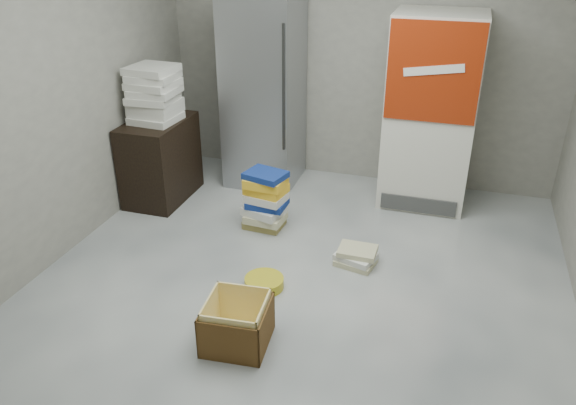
% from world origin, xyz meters
% --- Properties ---
extents(ground, '(5.00, 5.00, 0.00)m').
position_xyz_m(ground, '(0.00, 0.00, 0.00)').
color(ground, silver).
rests_on(ground, ground).
extents(room_shell, '(4.04, 5.04, 2.82)m').
position_xyz_m(room_shell, '(0.00, 0.00, 1.80)').
color(room_shell, gray).
rests_on(room_shell, ground).
extents(steel_fridge, '(0.70, 0.72, 1.90)m').
position_xyz_m(steel_fridge, '(-0.90, 2.13, 0.95)').
color(steel_fridge, '#AAACB2').
rests_on(steel_fridge, ground).
extents(coke_cooler, '(0.80, 0.73, 1.80)m').
position_xyz_m(coke_cooler, '(0.75, 2.12, 0.90)').
color(coke_cooler, silver).
rests_on(coke_cooler, ground).
extents(wood_shelf, '(0.50, 0.80, 0.80)m').
position_xyz_m(wood_shelf, '(-1.73, 1.40, 0.40)').
color(wood_shelf, black).
rests_on(wood_shelf, ground).
extents(supply_box_stack, '(0.44, 0.45, 0.52)m').
position_xyz_m(supply_box_stack, '(-1.72, 1.40, 1.06)').
color(supply_box_stack, silver).
rests_on(supply_box_stack, wood_shelf).
extents(phonebook_stack_main, '(0.42, 0.36, 0.55)m').
position_xyz_m(phonebook_stack_main, '(-0.54, 1.11, 0.28)').
color(phonebook_stack_main, olive).
rests_on(phonebook_stack_main, ground).
extents(phonebook_stack_side, '(0.36, 0.31, 0.14)m').
position_xyz_m(phonebook_stack_side, '(0.36, 0.75, 0.07)').
color(phonebook_stack_side, beige).
rests_on(phonebook_stack_side, ground).
extents(cardboard_box, '(0.44, 0.44, 0.33)m').
position_xyz_m(cardboard_box, '(-0.20, -0.42, 0.14)').
color(cardboard_box, yellow).
rests_on(cardboard_box, ground).
extents(bucket_lid, '(0.39, 0.39, 0.08)m').
position_xyz_m(bucket_lid, '(-0.24, 0.22, 0.04)').
color(bucket_lid, gold).
rests_on(bucket_lid, ground).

